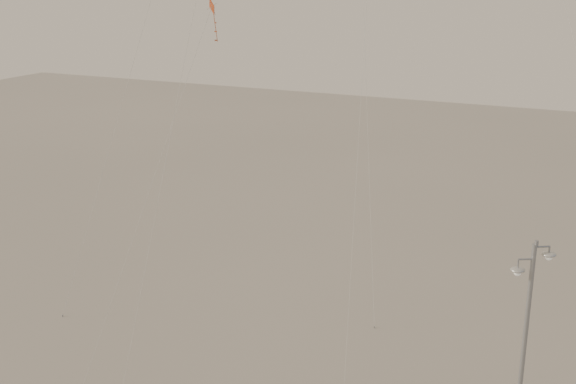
% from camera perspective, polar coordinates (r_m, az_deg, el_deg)
% --- Properties ---
extents(street_lamp, '(1.47, 1.08, 8.33)m').
position_cam_1_polar(street_lamp, '(30.96, 16.50, -10.09)').
color(street_lamp, gray).
rests_on(street_lamp, ground).
extents(kite_3, '(4.75, 4.57, 16.42)m').
position_cam_1_polar(kite_3, '(31.41, -7.85, 5.82)').
color(kite_3, '#9E3817').
rests_on(kite_3, ground).
extents(kite_4, '(9.07, 10.72, 21.38)m').
position_cam_1_polar(kite_4, '(33.34, 18.93, 12.80)').
color(kite_4, '#302D28').
rests_on(kite_4, ground).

